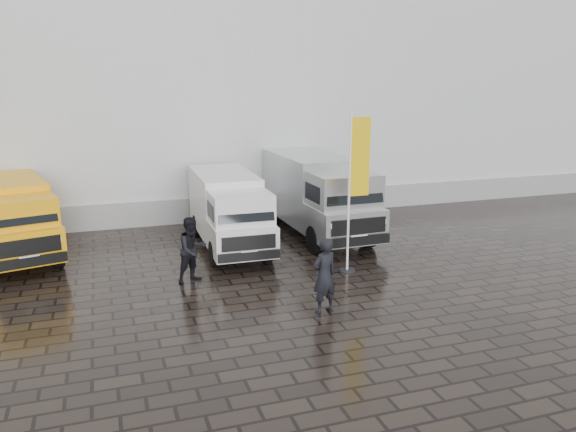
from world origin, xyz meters
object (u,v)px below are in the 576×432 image
Objects in this scene: flagpole at (355,184)px; person_front at (324,276)px; person_tent at (192,250)px; van_yellow at (13,221)px; van_white at (229,212)px; wheelie_bin at (360,200)px; van_silver at (318,196)px.

flagpole is 3.77m from person_front.
person_front reaches higher than person_tent.
flagpole is (9.90, -4.59, 1.43)m from van_yellow.
van_yellow is 0.94× the size of van_white.
van_yellow is 1.12× the size of flagpole.
van_white is at bearing -23.53° from van_yellow.
van_silver is at bearing -137.63° from wheelie_bin.
person_tent is at bearing -52.86° from van_yellow.
wheelie_bin is at bearing 28.17° from van_white.
wheelie_bin is (6.54, 3.33, -0.71)m from van_white.
flagpole is (3.04, -3.53, 1.43)m from van_white.
wheelie_bin is at bearing 62.93° from flagpole.
van_yellow is 2.84× the size of person_tent.
flagpole reaches higher than person_front.
van_silver is at bearing -126.07° from person_front.
flagpole is 5.11m from person_tent.
person_front is (-5.54, -9.53, 0.42)m from wheelie_bin.
van_silver reaches higher than van_white.
van_silver reaches higher than person_tent.
person_front is 1.01× the size of person_tent.
wheelie_bin is at bearing 40.21° from van_silver.
flagpole reaches higher than van_white.
flagpole is 2.53× the size of person_tent.
flagpole is 7.99m from wheelie_bin.
person_tent is at bearing -147.00° from van_silver.
wheelie_bin is 11.03m from person_front.
van_white is 3.56m from van_silver.
van_yellow is 10.72m from person_front.
van_yellow is 10.38m from van_silver.
van_silver is at bearing 83.64° from flagpole.
van_silver is 4.17m from wheelie_bin.
flagpole is 2.50× the size of person_front.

